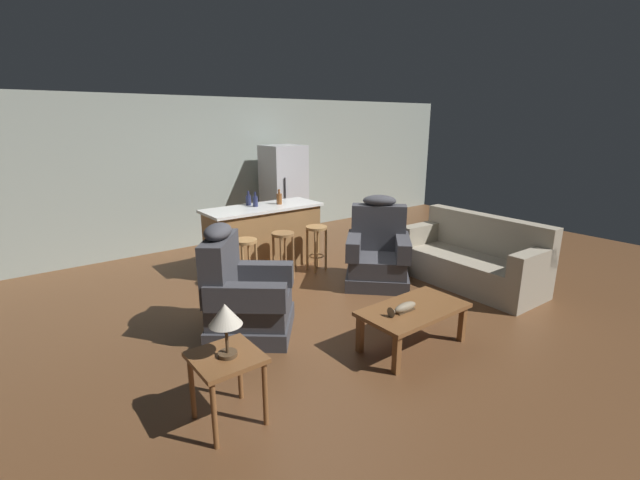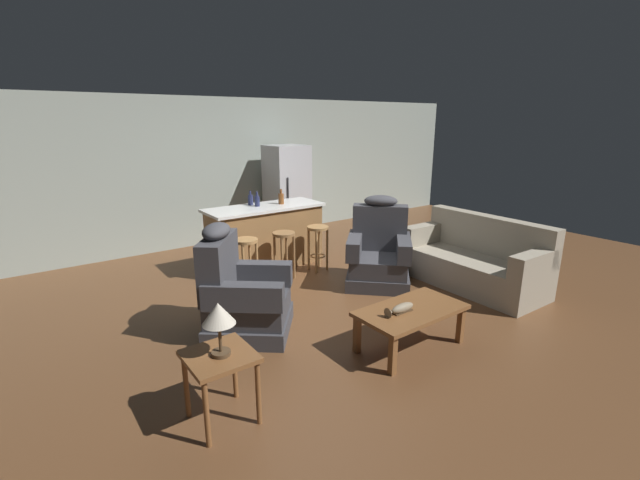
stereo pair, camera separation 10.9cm
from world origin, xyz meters
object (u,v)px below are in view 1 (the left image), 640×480
(couch, at_px, (473,260))
(end_table, at_px, (227,367))
(recliner_near_lamp, at_px, (243,296))
(table_lamp, at_px, (225,317))
(bar_stool_left, at_px, (246,255))
(bottle_tall_green, at_px, (279,199))
(bottle_short_amber, at_px, (248,200))
(bar_stool_middle, at_px, (283,247))
(fish_figurine, at_px, (403,308))
(coffee_table, at_px, (413,313))
(bottle_wine_dark, at_px, (255,201))
(kitchen_island, at_px, (264,236))
(bar_stool_right, at_px, (316,240))
(refrigerator, at_px, (284,193))
(recliner_near_island, at_px, (378,253))

(couch, xyz_separation_m, end_table, (-3.95, -0.54, 0.12))
(recliner_near_lamp, bearing_deg, table_lamp, -82.38)
(bar_stool_left, xyz_separation_m, bottle_tall_green, (0.94, 0.62, 0.57))
(end_table, distance_m, bar_stool_left, 2.70)
(bottle_tall_green, height_order, bottle_short_amber, bottle_tall_green)
(bar_stool_middle, bearing_deg, fish_figurine, -94.51)
(fish_figurine, relative_size, end_table, 0.61)
(fish_figurine, height_order, table_lamp, table_lamp)
(coffee_table, distance_m, bottle_wine_dark, 3.16)
(coffee_table, bearing_deg, recliner_near_lamp, 133.16)
(fish_figurine, relative_size, kitchen_island, 0.19)
(couch, height_order, recliner_near_lamp, recliner_near_lamp)
(kitchen_island, height_order, bottle_short_amber, bottle_short_amber)
(bar_stool_left, bearing_deg, bar_stool_middle, 0.00)
(recliner_near_lamp, bearing_deg, bar_stool_middle, 81.79)
(bottle_tall_green, bearing_deg, kitchen_island, 178.66)
(bar_stool_right, bearing_deg, refrigerator, 71.46)
(bottle_short_amber, distance_m, bottle_wine_dark, 0.17)
(couch, bearing_deg, bar_stool_middle, -40.67)
(table_lamp, distance_m, bottle_tall_green, 3.76)
(end_table, bearing_deg, bar_stool_right, 41.90)
(recliner_near_island, height_order, bottle_tall_green, recliner_near_island)
(recliner_near_island, distance_m, bar_stool_left, 1.81)
(recliner_near_island, xyz_separation_m, bar_stool_right, (-0.37, 0.92, 0.05))
(bar_stool_right, bearing_deg, recliner_near_island, -67.84)
(kitchen_island, distance_m, bottle_tall_green, 0.63)
(table_lamp, relative_size, kitchen_island, 0.23)
(recliner_near_island, xyz_separation_m, table_lamp, (-2.95, -1.41, 0.45))
(bar_stool_left, relative_size, bottle_tall_green, 2.94)
(couch, bearing_deg, recliner_near_lamp, -10.15)
(couch, distance_m, bar_stool_right, 2.25)
(end_table, xyz_separation_m, bar_stool_middle, (1.99, 2.31, 0.01))
(kitchen_island, xyz_separation_m, bottle_wine_dark, (-0.09, 0.05, 0.56))
(refrigerator, distance_m, bottle_wine_dark, 1.70)
(bottle_wine_dark, bearing_deg, coffee_table, -89.72)
(bar_stool_left, bearing_deg, refrigerator, 45.46)
(recliner_near_lamp, bearing_deg, coffee_table, -7.47)
(end_table, relative_size, bottle_tall_green, 2.42)
(bar_stool_middle, xyz_separation_m, bottle_wine_dark, (-0.04, 0.68, 0.56))
(couch, bearing_deg, kitchen_island, -50.08)
(couch, relative_size, recliner_near_lamp, 1.60)
(recliner_near_island, bearing_deg, bottle_short_amber, -105.09)
(bar_stool_middle, distance_m, bar_stool_right, 0.59)
(end_table, bearing_deg, recliner_near_island, 25.27)
(bottle_short_amber, bearing_deg, table_lamp, -121.03)
(end_table, height_order, table_lamp, table_lamp)
(couch, bearing_deg, bottle_wine_dark, -49.38)
(bottle_tall_green, bearing_deg, fish_figurine, -100.01)
(coffee_table, distance_m, couch, 2.09)
(coffee_table, bearing_deg, end_table, 177.19)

